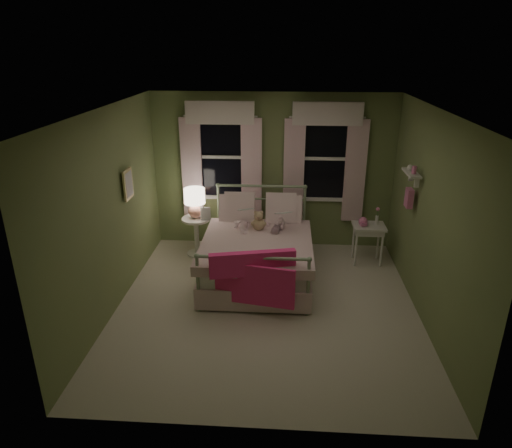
# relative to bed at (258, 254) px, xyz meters

# --- Properties ---
(room_shell) EXTENTS (4.20, 4.20, 4.20)m
(room_shell) POSITION_rel_bed_xyz_m (0.17, -0.83, 0.92)
(room_shell) COLOR beige
(room_shell) RESTS_ON ground
(bed) EXTENTS (1.58, 2.04, 1.18)m
(bed) POSITION_rel_bed_xyz_m (0.00, 0.00, 0.00)
(bed) COLOR white
(bed) RESTS_ON ground
(pink_throw) EXTENTS (1.10, 0.36, 0.71)m
(pink_throw) POSITION_rel_bed_xyz_m (-0.00, -1.03, 0.23)
(pink_throw) COLOR #FF3184
(pink_throw) RESTS_ON bed
(child_left) EXTENTS (0.31, 0.23, 0.77)m
(child_left) POSITION_rel_bed_xyz_m (-0.28, 0.42, 0.57)
(child_left) COLOR #F7D1DD
(child_left) RESTS_ON bed
(child_right) EXTENTS (0.38, 0.32, 0.70)m
(child_right) POSITION_rel_bed_xyz_m (0.28, 0.42, 0.54)
(child_right) COLOR #F7D1DD
(child_right) RESTS_ON bed
(book_left) EXTENTS (0.23, 0.18, 0.26)m
(book_left) POSITION_rel_bed_xyz_m (-0.28, 0.17, 0.58)
(book_left) COLOR beige
(book_left) RESTS_ON child_left
(book_right) EXTENTS (0.22, 0.17, 0.26)m
(book_right) POSITION_rel_bed_xyz_m (0.28, 0.17, 0.54)
(book_right) COLOR beige
(book_right) RESTS_ON child_right
(teddy_bear) EXTENTS (0.24, 0.20, 0.32)m
(teddy_bear) POSITION_rel_bed_xyz_m (-0.00, 0.26, 0.41)
(teddy_bear) COLOR tan
(teddy_bear) RESTS_ON bed
(nightstand_left) EXTENTS (0.46, 0.46, 0.65)m
(nightstand_left) POSITION_rel_bed_xyz_m (-1.06, 0.72, 0.03)
(nightstand_left) COLOR white
(nightstand_left) RESTS_ON ground
(table_lamp) EXTENTS (0.34, 0.34, 0.49)m
(table_lamp) POSITION_rel_bed_xyz_m (-1.06, 0.72, 0.57)
(table_lamp) COLOR #FFAB96
(table_lamp) RESTS_ON nightstand_left
(book_nightstand) EXTENTS (0.18, 0.23, 0.02)m
(book_nightstand) POSITION_rel_bed_xyz_m (-0.96, 0.64, 0.27)
(book_nightstand) COLOR beige
(book_nightstand) RESTS_ON nightstand_left
(nightstand_right) EXTENTS (0.50, 0.40, 0.64)m
(nightstand_right) POSITION_rel_bed_xyz_m (1.72, 0.60, 0.17)
(nightstand_right) COLOR white
(nightstand_right) RESTS_ON ground
(pink_toy) EXTENTS (0.14, 0.20, 0.14)m
(pink_toy) POSITION_rel_bed_xyz_m (1.62, 0.59, 0.32)
(pink_toy) COLOR pink
(pink_toy) RESTS_ON nightstand_right
(bud_vase) EXTENTS (0.06, 0.06, 0.28)m
(bud_vase) POSITION_rel_bed_xyz_m (1.84, 0.65, 0.41)
(bud_vase) COLOR white
(bud_vase) RESTS_ON nightstand_right
(window_left) EXTENTS (1.34, 0.13, 1.96)m
(window_left) POSITION_rel_bed_xyz_m (-0.68, 1.20, 1.24)
(window_left) COLOR black
(window_left) RESTS_ON room_shell
(window_right) EXTENTS (1.34, 0.13, 1.96)m
(window_right) POSITION_rel_bed_xyz_m (1.02, 1.20, 1.24)
(window_right) COLOR black
(window_right) RESTS_ON room_shell
(wall_shelf) EXTENTS (0.15, 0.50, 0.60)m
(wall_shelf) POSITION_rel_bed_xyz_m (2.07, -0.13, 1.14)
(wall_shelf) COLOR white
(wall_shelf) RESTS_ON room_shell
(framed_picture) EXTENTS (0.03, 0.32, 0.42)m
(framed_picture) POSITION_rel_bed_xyz_m (-1.78, -0.23, 1.12)
(framed_picture) COLOR beige
(framed_picture) RESTS_ON room_shell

